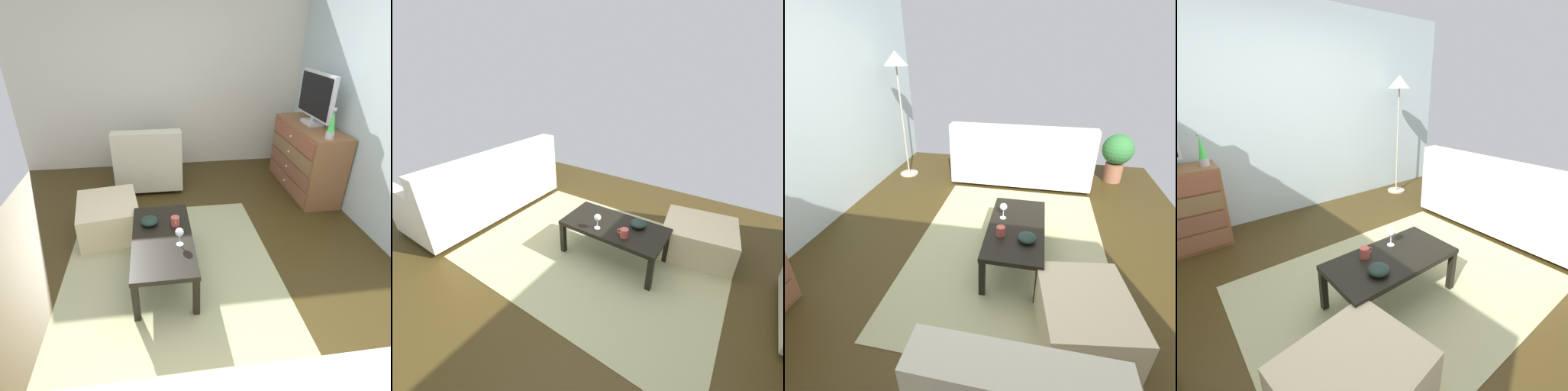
% 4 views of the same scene
% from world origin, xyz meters
% --- Properties ---
extents(ground_plane, '(5.60, 4.40, 0.05)m').
position_xyz_m(ground_plane, '(0.00, 0.00, -0.03)').
color(ground_plane, '#382B11').
extents(area_rug, '(2.60, 1.90, 0.01)m').
position_xyz_m(area_rug, '(0.20, -0.20, 0.00)').
color(area_rug, tan).
rests_on(area_rug, ground_plane).
extents(coffee_table, '(1.03, 0.51, 0.39)m').
position_xyz_m(coffee_table, '(0.01, -0.26, 0.34)').
color(coffee_table, black).
rests_on(coffee_table, ground_plane).
extents(wine_glass, '(0.07, 0.07, 0.16)m').
position_xyz_m(wine_glass, '(0.13, -0.13, 0.51)').
color(wine_glass, silver).
rests_on(wine_glass, coffee_table).
extents(mug, '(0.11, 0.08, 0.08)m').
position_xyz_m(mug, '(-0.15, -0.14, 0.43)').
color(mug, '#BC4E46').
rests_on(mug, coffee_table).
extents(bowl_decorative, '(0.16, 0.16, 0.07)m').
position_xyz_m(bowl_decorative, '(-0.20, -0.37, 0.43)').
color(bowl_decorative, black).
rests_on(bowl_decorative, coffee_table).
extents(couch_large, '(0.85, 1.97, 0.89)m').
position_xyz_m(couch_large, '(1.89, -0.17, 0.35)').
color(couch_large, '#332319').
rests_on(couch_large, ground_plane).
extents(ottoman, '(0.78, 0.70, 0.36)m').
position_xyz_m(ottoman, '(-0.70, -0.80, 0.18)').
color(ottoman, '#CBB992').
rests_on(ottoman, ground_plane).
extents(standing_lamp, '(0.32, 0.32, 1.78)m').
position_xyz_m(standing_lamp, '(1.78, 1.60, 1.53)').
color(standing_lamp, '#A59E8C').
rests_on(standing_lamp, ground_plane).
extents(potted_plant, '(0.44, 0.44, 0.72)m').
position_xyz_m(potted_plant, '(2.15, -1.55, 0.43)').
color(potted_plant, brown).
rests_on(potted_plant, ground_plane).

